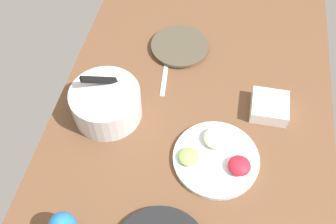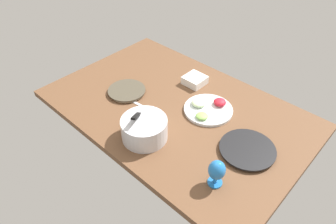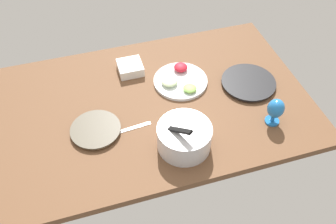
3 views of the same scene
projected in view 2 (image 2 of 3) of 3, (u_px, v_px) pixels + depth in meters
The scene contains 8 objects.
ground_plane at pixel (176, 110), 191.59cm from camera, with size 160.00×104.00×4.00cm, color brown.
dinner_plate_left at pixel (247, 150), 161.66cm from camera, with size 29.82×29.82×2.24cm.
dinner_plate_right at pixel (127, 91), 201.10cm from camera, with size 24.66×24.66×2.27cm.
mixing_bowl at pixel (144, 128), 166.13cm from camera, with size 25.32×25.32×18.84cm.
fruit_platter at pixel (208, 108), 186.80cm from camera, with size 29.79×29.79×5.59cm.
hurricane_glass_blue at pixel (217, 171), 141.09cm from camera, with size 8.24×8.24×14.94cm.
square_bowl_white at pixel (195, 80), 207.73cm from camera, with size 13.46×13.46×5.46cm.
fork_by_right_plate at pixel (142, 106), 190.63cm from camera, with size 18.00×1.80×0.60cm, color silver.
Camera 2 is at (-96.54, 110.53, 121.28)cm, focal length 32.79 mm.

